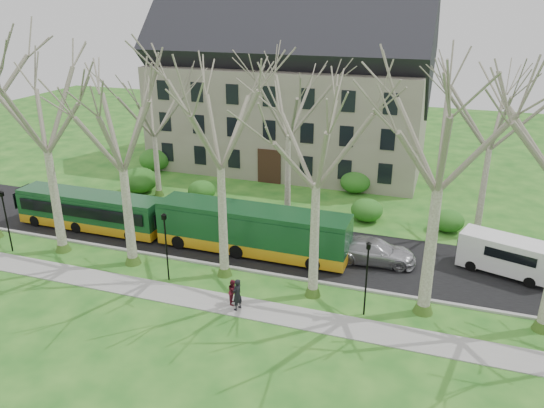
% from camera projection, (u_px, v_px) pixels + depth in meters
% --- Properties ---
extents(ground, '(120.00, 120.00, 0.00)m').
position_uv_depth(ground, '(266.00, 287.00, 31.65)').
color(ground, '#1D5D1A').
rests_on(ground, ground).
extents(sidewalk, '(70.00, 2.00, 0.06)m').
position_uv_depth(sidewalk, '(252.00, 309.00, 29.43)').
color(sidewalk, gray).
rests_on(sidewalk, ground).
extents(road, '(80.00, 8.00, 0.06)m').
position_uv_depth(road, '(293.00, 248.00, 36.48)').
color(road, black).
rests_on(road, ground).
extents(curb, '(80.00, 0.25, 0.14)m').
position_uv_depth(curb, '(274.00, 275.00, 32.94)').
color(curb, '#A5A39E').
rests_on(curb, ground).
extents(building, '(26.50, 12.20, 16.00)m').
position_uv_depth(building, '(289.00, 85.00, 51.61)').
color(building, gray).
rests_on(building, ground).
extents(tree_row_verge, '(49.00, 7.00, 14.00)m').
position_uv_depth(tree_row_verge, '(268.00, 175.00, 29.34)').
color(tree_row_verge, gray).
rests_on(tree_row_verge, ground).
extents(tree_row_far, '(33.00, 7.00, 12.00)m').
position_uv_depth(tree_row_far, '(298.00, 143.00, 39.53)').
color(tree_row_far, gray).
rests_on(tree_row_far, ground).
extents(lamp_row, '(36.22, 0.22, 4.30)m').
position_uv_depth(lamp_row, '(260.00, 256.00, 29.82)').
color(lamp_row, black).
rests_on(lamp_row, ground).
extents(hedges, '(30.60, 8.60, 2.00)m').
position_uv_depth(hedges, '(269.00, 188.00, 45.00)').
color(hedges, '#29621C').
rests_on(hedges, ground).
extents(bus_lead, '(11.32, 2.40, 2.83)m').
position_uv_depth(bus_lead, '(91.00, 210.00, 39.06)').
color(bus_lead, '#12421F').
rests_on(bus_lead, road).
extents(bus_follow, '(13.06, 2.88, 3.26)m').
position_uv_depth(bus_follow, '(252.00, 230.00, 35.34)').
color(bus_follow, '#12421F').
rests_on(bus_follow, road).
extents(sedan, '(5.56, 2.57, 1.57)m').
position_uv_depth(sedan, '(373.00, 251.00, 34.25)').
color(sedan, '#B0B0B5').
rests_on(sedan, road).
extents(van_a, '(5.74, 3.51, 2.36)m').
position_uv_depth(van_a, '(505.00, 256.00, 32.75)').
color(van_a, white).
rests_on(van_a, road).
extents(pedestrian_a, '(0.64, 0.78, 1.86)m').
position_uv_depth(pedestrian_a, '(237.00, 294.00, 29.03)').
color(pedestrian_a, black).
rests_on(pedestrian_a, sidewalk).
extents(pedestrian_b, '(0.74, 0.84, 1.48)m').
position_uv_depth(pedestrian_b, '(233.00, 292.00, 29.67)').
color(pedestrian_b, maroon).
rests_on(pedestrian_b, sidewalk).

